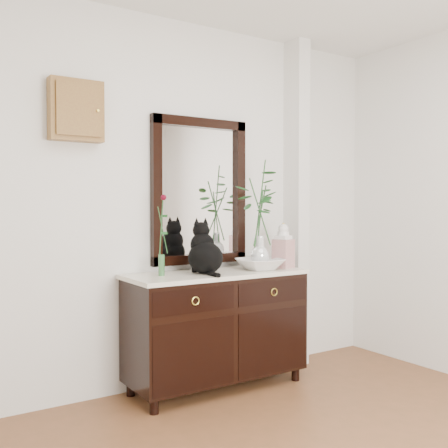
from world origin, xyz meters
TOP-DOWN VIEW (x-y plane):
  - wall_back at (0.00, 1.98)m, footprint 3.60×0.04m
  - pilaster at (1.00, 1.90)m, footprint 0.12×0.20m
  - sideboard at (0.10, 1.73)m, footprint 1.33×0.52m
  - wall_mirror at (0.10, 1.97)m, footprint 0.80×0.06m
  - key_cabinet at (-0.85, 1.94)m, footprint 0.35×0.10m
  - cat at (-0.01, 1.69)m, footprint 0.29×0.34m
  - lotus_bowl at (0.44, 1.67)m, footprint 0.36×0.36m
  - vase_branches at (0.44, 1.67)m, footprint 0.48×0.48m
  - bud_vase_rose at (-0.33, 1.76)m, footprint 0.09×0.09m
  - ginger_jar at (0.67, 1.67)m, footprint 0.16×0.16m

SIDE VIEW (x-z plane):
  - sideboard at x=0.10m, z-range 0.06..0.88m
  - lotus_bowl at x=0.44m, z-range 0.85..0.93m
  - ginger_jar at x=0.67m, z-range 0.85..1.20m
  - cat at x=-0.01m, z-range 0.85..1.22m
  - bud_vase_rose at x=-0.33m, z-range 0.85..1.42m
  - vase_branches at x=0.44m, z-range 0.87..1.68m
  - wall_back at x=0.00m, z-range 0.00..2.70m
  - pilaster at x=1.00m, z-range 0.00..2.70m
  - wall_mirror at x=0.10m, z-range 0.89..1.99m
  - key_cabinet at x=-0.85m, z-range 1.75..2.15m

